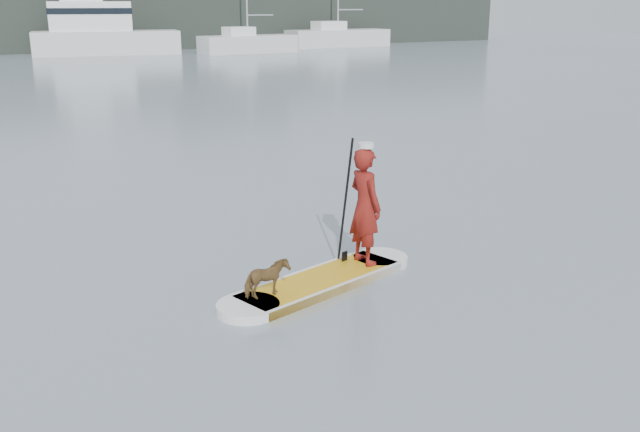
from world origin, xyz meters
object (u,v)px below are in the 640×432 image
sailboat_e (247,43)px  motor_yacht_a (99,30)px  dog (267,279)px  paddleboard (320,282)px  sailboat_f (337,36)px  paddler (365,206)px

sailboat_e → motor_yacht_a: bearing=158.3°
dog → sailboat_e: 47.87m
paddleboard → sailboat_e: 47.30m
sailboat_f → paddleboard: bearing=-120.4°
sailboat_f → dog: bearing=-121.1°
paddleboard → motor_yacht_a: size_ratio=0.30×
sailboat_f → sailboat_e: bearing=-160.8°
sailboat_f → paddler: bearing=-119.7°
dog → paddler: bearing=-80.3°
motor_yacht_a → paddleboard: bearing=-88.9°
dog → motor_yacht_a: size_ratio=0.05×
paddler → sailboat_f: 54.22m
dog → motor_yacht_a: bearing=-15.5°
dog → sailboat_f: 55.52m
paddleboard → sailboat_e: (17.21, 44.05, 0.71)m
paddler → dog: (-1.75, -0.50, -0.59)m
dog → motor_yacht_a: 48.25m
paddler → dog: bearing=101.7°
sailboat_e → dog: bearing=-116.3°
paddler → motor_yacht_a: bearing=-11.6°
dog → paddleboard: bearing=-80.3°
sailboat_f → motor_yacht_a: 20.29m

